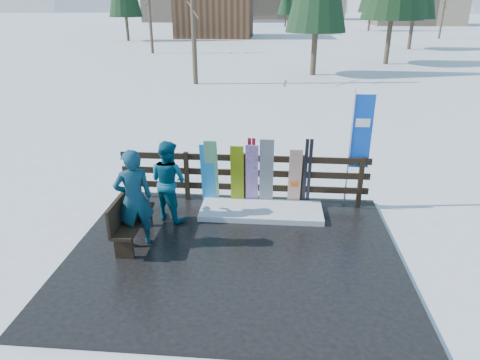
# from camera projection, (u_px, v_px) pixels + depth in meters

# --- Properties ---
(ground) EXTENTS (700.00, 700.00, 0.00)m
(ground) POSITION_uv_depth(u_px,v_px,m) (234.00, 256.00, 7.89)
(ground) COLOR white
(ground) RESTS_ON ground
(deck) EXTENTS (6.00, 5.00, 0.08)m
(deck) POSITION_uv_depth(u_px,v_px,m) (234.00, 254.00, 7.88)
(deck) COLOR black
(deck) RESTS_ON ground
(fence) EXTENTS (5.60, 0.10, 1.15)m
(fence) POSITION_uv_depth(u_px,v_px,m) (243.00, 175.00, 9.64)
(fence) COLOR black
(fence) RESTS_ON deck
(snow_patch) EXTENTS (2.63, 1.00, 0.12)m
(snow_patch) POSITION_uv_depth(u_px,v_px,m) (261.00, 211.00, 9.28)
(snow_patch) COLOR white
(snow_patch) RESTS_ON deck
(bench) EXTENTS (0.40, 1.50, 0.97)m
(bench) POSITION_uv_depth(u_px,v_px,m) (129.00, 217.00, 8.03)
(bench) COLOR black
(bench) RESTS_ON deck
(snowboard_0) EXTENTS (0.31, 0.27, 1.45)m
(snowboard_0) POSITION_uv_depth(u_px,v_px,m) (208.00, 174.00, 9.47)
(snowboard_0) COLOR #2399EC
(snowboard_0) RESTS_ON deck
(snowboard_1) EXTENTS (0.28, 0.33, 1.55)m
(snowboard_1) POSITION_uv_depth(u_px,v_px,m) (212.00, 172.00, 9.44)
(snowboard_1) COLOR silver
(snowboard_1) RESTS_ON deck
(snowboard_2) EXTENTS (0.29, 0.19, 1.42)m
(snowboard_2) POSITION_uv_depth(u_px,v_px,m) (237.00, 176.00, 9.42)
(snowboard_2) COLOR #E1FF06
(snowboard_2) RESTS_ON deck
(snowboard_3) EXTENTS (0.28, 0.29, 1.47)m
(snowboard_3) POSITION_uv_depth(u_px,v_px,m) (252.00, 175.00, 9.39)
(snowboard_3) COLOR silver
(snowboard_3) RESTS_ON deck
(snowboard_4) EXTENTS (0.31, 0.25, 1.60)m
(snowboard_4) POSITION_uv_depth(u_px,v_px,m) (266.00, 173.00, 9.34)
(snowboard_4) COLOR black
(snowboard_4) RESTS_ON deck
(snowboard_5) EXTENTS (0.28, 0.34, 1.41)m
(snowboard_5) POSITION_uv_depth(u_px,v_px,m) (295.00, 178.00, 9.33)
(snowboard_5) COLOR white
(snowboard_5) RESTS_ON deck
(ski_pair_a) EXTENTS (0.17, 0.25, 1.60)m
(ski_pair_a) POSITION_uv_depth(u_px,v_px,m) (252.00, 171.00, 9.43)
(ski_pair_a) COLOR #A31423
(ski_pair_a) RESTS_ON deck
(ski_pair_b) EXTENTS (0.17, 0.22, 1.61)m
(ski_pair_b) POSITION_uv_depth(u_px,v_px,m) (307.00, 173.00, 9.33)
(ski_pair_b) COLOR black
(ski_pair_b) RESTS_ON deck
(rental_flag) EXTENTS (0.45, 0.04, 2.60)m
(rental_flag) POSITION_uv_depth(u_px,v_px,m) (359.00, 136.00, 9.13)
(rental_flag) COLOR silver
(rental_flag) RESTS_ON deck
(person_front) EXTENTS (0.82, 0.74, 1.89)m
(person_front) POSITION_uv_depth(u_px,v_px,m) (134.00, 199.00, 7.75)
(person_front) COLOR #12515D
(person_front) RESTS_ON deck
(person_back) EXTENTS (1.04, 0.97, 1.71)m
(person_back) POSITION_uv_depth(u_px,v_px,m) (168.00, 181.00, 8.79)
(person_back) COLOR #0C516A
(person_back) RESTS_ON deck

